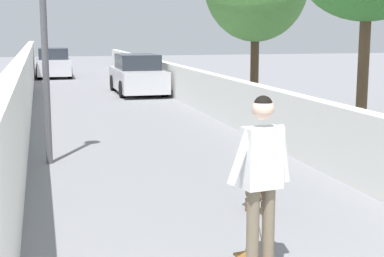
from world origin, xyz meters
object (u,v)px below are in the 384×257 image
object	(u,v)px
person_skateboarder	(262,168)
dog	(253,193)
car_far	(53,64)
car_near	(138,75)

from	to	relation	value
person_skateboarder	dog	distance (m)	2.15
person_skateboarder	car_far	size ratio (longest dim) A/B	0.42
person_skateboarder	car_near	world-z (taller)	person_skateboarder
dog	car_far	bearing A→B (deg)	4.74
person_skateboarder	car_near	distance (m)	17.20
car_near	car_far	xyz separation A→B (m)	(9.23, 3.00, -0.00)
person_skateboarder	car_far	distance (m)	26.38
person_skateboarder	car_near	xyz separation A→B (m)	(17.12, -1.62, -0.39)
person_skateboarder	car_far	xyz separation A→B (m)	(26.34, 1.39, -0.39)
car_far	car_near	bearing A→B (deg)	-161.98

